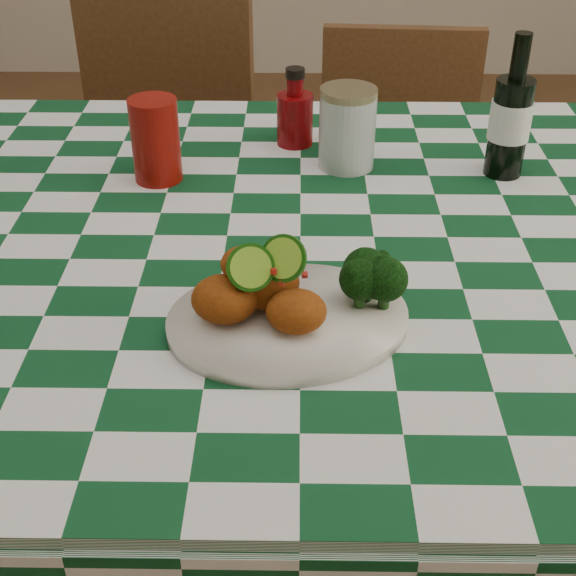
# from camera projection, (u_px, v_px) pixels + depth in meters

# --- Properties ---
(dining_table) EXTENTS (1.66, 1.06, 0.79)m
(dining_table) POSITION_uv_depth(u_px,v_px,m) (298.00, 440.00, 1.34)
(dining_table) COLOR #0E4220
(dining_table) RESTS_ON ground
(plate) EXTENTS (0.32, 0.27, 0.02)m
(plate) POSITION_uv_depth(u_px,v_px,m) (288.00, 321.00, 0.94)
(plate) COLOR silver
(plate) RESTS_ON dining_table
(fried_chicken_pile) EXTENTS (0.14, 0.11, 0.09)m
(fried_chicken_pile) POSITION_uv_depth(u_px,v_px,m) (271.00, 281.00, 0.91)
(fried_chicken_pile) COLOR #8D3A0D
(fried_chicken_pile) RESTS_ON plate
(broccoli_side) EXTENTS (0.09, 0.09, 0.07)m
(broccoli_side) POSITION_uv_depth(u_px,v_px,m) (363.00, 285.00, 0.92)
(broccoli_side) COLOR black
(broccoli_side) RESTS_ON plate
(red_tumbler) EXTENTS (0.10, 0.10, 0.13)m
(red_tumbler) POSITION_uv_depth(u_px,v_px,m) (156.00, 140.00, 1.23)
(red_tumbler) COLOR maroon
(red_tumbler) RESTS_ON dining_table
(ketchup_bottle) EXTENTS (0.07, 0.07, 0.13)m
(ketchup_bottle) POSITION_uv_depth(u_px,v_px,m) (295.00, 107.00, 1.35)
(ketchup_bottle) COLOR #6A0508
(ketchup_bottle) RESTS_ON dining_table
(mason_jar) EXTENTS (0.09, 0.09, 0.13)m
(mason_jar) POSITION_uv_depth(u_px,v_px,m) (347.00, 128.00, 1.27)
(mason_jar) COLOR #B2BCBA
(mason_jar) RESTS_ON dining_table
(beer_bottle) EXTENTS (0.07, 0.07, 0.22)m
(beer_bottle) POSITION_uv_depth(u_px,v_px,m) (512.00, 107.00, 1.22)
(beer_bottle) COLOR black
(beer_bottle) RESTS_ON dining_table
(wooden_chair_left) EXTENTS (0.48, 0.49, 0.91)m
(wooden_chair_left) POSITION_uv_depth(u_px,v_px,m) (153.00, 205.00, 1.89)
(wooden_chair_left) COLOR #472814
(wooden_chair_left) RESTS_ON ground
(wooden_chair_right) EXTENTS (0.40, 0.42, 0.82)m
(wooden_chair_right) POSITION_uv_depth(u_px,v_px,m) (394.00, 221.00, 1.92)
(wooden_chair_right) COLOR #472814
(wooden_chair_right) RESTS_ON ground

